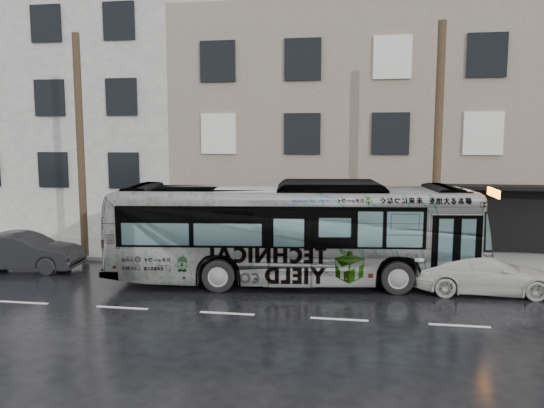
% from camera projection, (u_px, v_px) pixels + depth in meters
% --- Properties ---
extents(ground, '(120.00, 120.00, 0.00)m').
position_uv_depth(ground, '(245.00, 289.00, 17.65)').
color(ground, black).
rests_on(ground, ground).
extents(sidewalk, '(90.00, 3.60, 0.15)m').
position_uv_depth(sidewalk, '(269.00, 255.00, 22.44)').
color(sidewalk, gray).
rests_on(sidewalk, ground).
extents(building_taupe, '(20.00, 12.00, 11.00)m').
position_uv_depth(building_taupe, '(384.00, 129.00, 28.64)').
color(building_taupe, gray).
rests_on(building_taupe, ground).
extents(building_grey, '(26.00, 15.00, 16.00)m').
position_uv_depth(building_grey, '(12.00, 90.00, 33.40)').
color(building_grey, beige).
rests_on(building_grey, ground).
extents(utility_pole_front, '(0.30, 0.30, 9.00)m').
position_uv_depth(utility_pole_front, '(438.00, 148.00, 19.30)').
color(utility_pole_front, '#493824').
rests_on(utility_pole_front, sidewalk).
extents(utility_pole_rear, '(0.30, 0.30, 9.00)m').
position_uv_depth(utility_pole_rear, '(80.00, 147.00, 21.49)').
color(utility_pole_rear, '#493824').
rests_on(utility_pole_rear, sidewalk).
extents(sign_post, '(0.06, 0.06, 2.40)m').
position_uv_depth(sign_post, '(465.00, 238.00, 19.53)').
color(sign_post, slate).
rests_on(sign_post, sidewalk).
extents(bus, '(12.94, 4.44, 3.53)m').
position_uv_depth(bus, '(294.00, 232.00, 18.31)').
color(bus, '#B2B2B2').
rests_on(bus, ground).
extents(white_sedan, '(4.57, 1.95, 1.31)m').
position_uv_depth(white_sedan, '(482.00, 273.00, 17.23)').
color(white_sedan, beige).
rests_on(white_sedan, ground).
extents(dark_sedan, '(4.51, 1.96, 1.44)m').
position_uv_depth(dark_sedan, '(22.00, 252.00, 20.08)').
color(dark_sedan, black).
rests_on(dark_sedan, ground).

